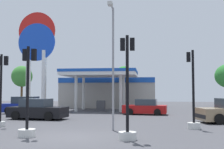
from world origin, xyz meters
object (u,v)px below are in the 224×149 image
(traffic_signal_1, at_px, (28,110))
(traffic_signal_3, at_px, (1,96))
(station_pole_sign, at_px, (37,47))
(traffic_signal_2, at_px, (193,107))
(car_1, at_px, (27,106))
(tree_0, at_px, (22,76))
(car_0, at_px, (145,108))
(traffic_signal_0, at_px, (127,107))
(corner_streetlamp, at_px, (113,55))
(tree_1, at_px, (124,76))
(car_3, at_px, (38,110))

(traffic_signal_1, relative_size, traffic_signal_3, 0.97)
(station_pole_sign, bearing_deg, traffic_signal_2, -44.84)
(car_1, bearing_deg, traffic_signal_1, -65.55)
(car_1, distance_m, traffic_signal_2, 16.78)
(station_pole_sign, relative_size, tree_0, 1.88)
(car_0, bearing_deg, traffic_signal_1, -112.00)
(traffic_signal_0, height_order, corner_streetlamp, corner_streetlamp)
(car_0, xyz_separation_m, tree_1, (-3.48, 18.53, 3.93))
(corner_streetlamp, bearing_deg, tree_1, 93.65)
(car_3, bearing_deg, corner_streetlamp, -40.69)
(station_pole_sign, distance_m, tree_0, 13.83)
(traffic_signal_3, bearing_deg, tree_0, 113.00)
(car_3, bearing_deg, tree_1, 78.99)
(traffic_signal_0, xyz_separation_m, traffic_signal_3, (-8.03, 3.66, 0.41))
(car_0, relative_size, tree_1, 0.68)
(tree_1, bearing_deg, traffic_signal_3, -100.31)
(car_1, distance_m, tree_0, 20.85)
(traffic_signal_1, height_order, tree_1, tree_1)
(station_pole_sign, bearing_deg, car_1, -74.05)
(car_0, xyz_separation_m, tree_0, (-20.44, 17.98, 3.92))
(traffic_signal_2, relative_size, corner_streetlamp, 0.66)
(traffic_signal_0, relative_size, traffic_signal_1, 1.09)
(traffic_signal_1, bearing_deg, station_pole_sign, 111.60)
(traffic_signal_0, relative_size, traffic_signal_3, 1.06)
(car_0, distance_m, traffic_signal_1, 14.33)
(tree_0, bearing_deg, car_0, -41.34)
(car_0, bearing_deg, corner_streetlamp, -98.36)
(car_1, relative_size, corner_streetlamp, 0.67)
(tree_0, bearing_deg, tree_1, 1.84)
(car_3, xyz_separation_m, traffic_signal_2, (10.97, -4.12, 0.52))
(car_1, relative_size, traffic_signal_2, 1.01)
(car_0, height_order, traffic_signal_1, traffic_signal_1)
(station_pole_sign, relative_size, car_3, 2.60)
(traffic_signal_3, distance_m, tree_1, 28.93)
(traffic_signal_2, height_order, traffic_signal_3, traffic_signal_2)
(traffic_signal_2, bearing_deg, traffic_signal_3, -178.05)
(traffic_signal_1, height_order, tree_0, tree_0)
(traffic_signal_2, bearing_deg, tree_0, 130.36)
(car_3, relative_size, traffic_signal_2, 1.01)
(traffic_signal_0, bearing_deg, car_0, 87.41)
(car_1, bearing_deg, station_pole_sign, 105.95)
(car_1, relative_size, car_3, 1.00)
(traffic_signal_2, height_order, tree_0, tree_0)
(tree_0, bearing_deg, car_1, -63.36)
(traffic_signal_0, bearing_deg, car_1, 129.00)
(traffic_signal_2, bearing_deg, car_3, 159.43)
(station_pole_sign, bearing_deg, traffic_signal_3, -74.36)
(corner_streetlamp, bearing_deg, traffic_signal_2, 18.43)
(car_1, xyz_separation_m, tree_1, (7.77, 18.86, 3.84))
(traffic_signal_0, xyz_separation_m, traffic_signal_2, (3.46, 4.05, -0.21))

